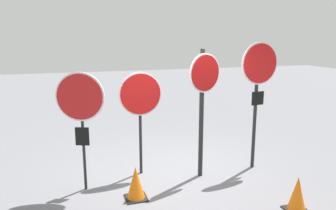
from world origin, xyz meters
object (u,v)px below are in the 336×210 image
stop_sign_0 (80,104)px  stop_sign_2 (203,92)px  stop_sign_1 (140,100)px  stop_sign_3 (259,78)px  traffic_cone_1 (136,183)px  traffic_cone_0 (297,194)px

stop_sign_0 → stop_sign_2: 2.22m
stop_sign_0 → stop_sign_1: stop_sign_0 is taller
stop_sign_3 → traffic_cone_1: stop_sign_3 is taller
stop_sign_1 → stop_sign_3: 2.36m
stop_sign_0 → stop_sign_3: size_ratio=0.82×
traffic_cone_0 → traffic_cone_1: traffic_cone_0 is taller
stop_sign_1 → traffic_cone_1: stop_sign_1 is taller
stop_sign_0 → traffic_cone_0: (3.12, -1.71, -1.29)m
stop_sign_0 → traffic_cone_0: 3.78m
stop_sign_0 → stop_sign_1: 1.19m
traffic_cone_0 → stop_sign_2: bearing=118.7°
stop_sign_2 → stop_sign_1: bearing=138.4°
stop_sign_1 → traffic_cone_1: (-0.32, -0.96, -1.23)m
stop_sign_2 → stop_sign_3: (1.20, 0.05, 0.21)m
stop_sign_2 → traffic_cone_0: (0.90, -1.65, -1.39)m
stop_sign_3 → stop_sign_2: bearing=177.3°
stop_sign_0 → traffic_cone_1: 1.62m
stop_sign_2 → traffic_cone_1: 2.05m
stop_sign_1 → stop_sign_2: size_ratio=0.83×
traffic_cone_1 → stop_sign_0: bearing=144.8°
stop_sign_1 → traffic_cone_0: size_ratio=3.60×
stop_sign_1 → traffic_cone_0: stop_sign_1 is taller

